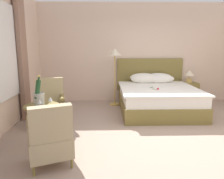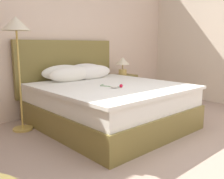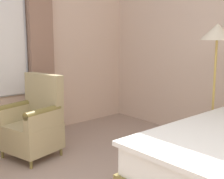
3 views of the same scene
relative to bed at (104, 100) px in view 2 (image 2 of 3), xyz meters
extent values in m
plane|color=tan|center=(-0.29, -1.63, -0.37)|extent=(7.47, 7.47, 0.00)
cube|color=beige|center=(-0.29, 1.13, 1.09)|extent=(6.09, 0.12, 2.90)
cube|color=olive|center=(0.00, -0.10, -0.19)|extent=(1.86, 2.14, 0.35)
cube|color=white|center=(0.00, -0.10, 0.10)|extent=(1.81, 2.07, 0.24)
cube|color=white|center=(0.00, -0.16, 0.25)|extent=(1.90, 2.01, 0.04)
cube|color=olive|center=(0.00, 1.00, 0.45)|extent=(1.95, 0.08, 0.95)
ellipsoid|color=white|center=(-0.22, 0.80, 0.39)|extent=(0.78, 0.24, 0.26)
ellipsoid|color=white|center=(0.22, 0.80, 0.39)|extent=(0.78, 0.24, 0.26)
ellipsoid|color=white|center=(-0.22, 0.55, 0.38)|extent=(0.79, 0.26, 0.26)
ellipsoid|color=white|center=(0.22, 0.55, 0.38)|extent=(0.79, 0.25, 0.27)
cylinder|color=#2D6628|center=(-0.15, -0.32, 0.28)|extent=(0.14, 0.29, 0.01)
sphere|color=red|center=(-0.09, -0.47, 0.30)|extent=(0.05, 0.05, 0.05)
ellipsoid|color=#33702D|center=(-0.15, -0.15, 0.28)|extent=(0.05, 0.04, 0.01)
cube|color=white|center=(-0.15, -0.40, 0.28)|extent=(0.11, 0.13, 0.00)
cube|color=olive|center=(1.09, 0.69, -0.06)|extent=(0.52, 0.37, 0.61)
sphere|color=tan|center=(1.36, 0.69, 0.07)|extent=(0.02, 0.02, 0.02)
cylinder|color=tan|center=(1.09, 0.69, 0.30)|extent=(0.16, 0.16, 0.11)
cylinder|color=tan|center=(1.09, 0.69, 0.41)|extent=(0.02, 0.02, 0.10)
cone|color=beige|center=(1.09, 0.69, 0.53)|extent=(0.27, 0.27, 0.14)
cylinder|color=gold|center=(-1.07, 0.56, -0.35)|extent=(0.28, 0.28, 0.03)
cylinder|color=gold|center=(-1.07, 0.56, 0.35)|extent=(0.03, 0.03, 1.37)
cone|color=beige|center=(-1.07, 0.56, 1.13)|extent=(0.38, 0.38, 0.19)
camera|label=1|loc=(-1.32, -5.51, 1.27)|focal=35.00mm
camera|label=2|loc=(-2.45, -2.87, 0.85)|focal=40.00mm
camera|label=3|loc=(0.85, -2.76, 1.14)|focal=50.00mm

